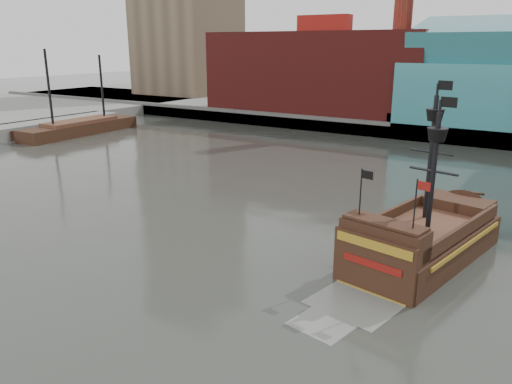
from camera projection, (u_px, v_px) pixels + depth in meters
The scene contains 6 objects.
ground at pixel (127, 314), 28.39m from camera, with size 400.00×400.00×0.00m, color #2B2D28.
promenade_far at pixel (460, 114), 102.53m from camera, with size 220.00×60.00×2.00m, color slate.
seawall at pixel (422, 133), 78.58m from camera, with size 220.00×1.00×2.60m, color #4C4C49.
pier at pixel (13, 131), 82.22m from camera, with size 6.00×40.00×2.00m, color slate.
pirate_ship at pixel (422, 244), 35.20m from camera, with size 8.59×18.47×13.32m.
docked_vessel at pixel (81, 129), 85.05m from camera, with size 5.59×21.85×14.75m.
Camera 1 is at (19.75, -17.35, 14.76)m, focal length 35.00 mm.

